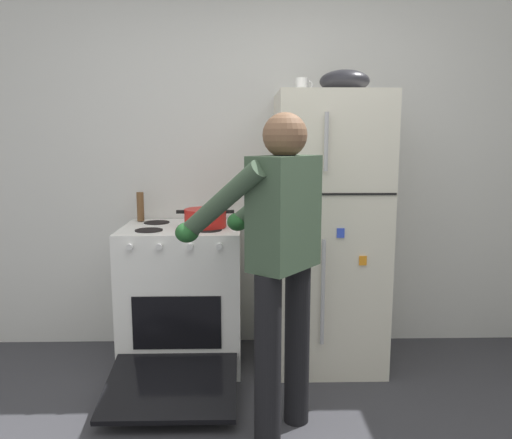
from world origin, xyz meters
TOP-DOWN VIEW (x-y plane):
  - kitchen_wall_back at (0.00, 1.95)m, footprint 6.00×0.10m
  - refrigerator at (0.47, 1.57)m, footprint 0.68×0.72m
  - stove_range at (-0.49, 1.55)m, footprint 0.76×1.22m
  - person_cook at (0.08, 0.74)m, footprint 0.73×0.73m
  - red_pot at (-0.33, 1.52)m, footprint 0.37×0.27m
  - coffee_mug at (0.29, 1.62)m, footprint 0.11×0.08m
  - pepper_mill at (-0.79, 1.77)m, footprint 0.05×0.05m
  - mixing_bowl at (0.55, 1.57)m, footprint 0.31×0.31m

SIDE VIEW (x-z plane):
  - stove_range at x=-0.49m, z-range -0.01..0.91m
  - refrigerator at x=0.47m, z-range 0.00..1.76m
  - person_cook at x=0.08m, z-range 0.16..1.76m
  - red_pot at x=-0.33m, z-range 0.92..1.04m
  - pepper_mill at x=-0.79m, z-range 0.92..1.12m
  - kitchen_wall_back at x=0.00m, z-range 0.00..2.70m
  - coffee_mug at x=0.29m, z-range 1.76..1.86m
  - mixing_bowl at x=0.55m, z-range 1.76..1.90m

